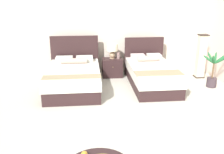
# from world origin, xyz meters

# --- Properties ---
(ground_plane) EXTENTS (9.74, 10.29, 0.02)m
(ground_plane) POSITION_xyz_m (0.00, 0.00, -0.01)
(ground_plane) COLOR beige
(wall_back) EXTENTS (9.74, 0.12, 2.65)m
(wall_back) POSITION_xyz_m (0.00, 3.35, 1.33)
(wall_back) COLOR beige
(wall_back) RESTS_ON ground
(bed_near_window) EXTENTS (1.37, 2.20, 1.20)m
(bed_near_window) POSITION_xyz_m (-1.03, 2.01, 0.30)
(bed_near_window) COLOR #301E20
(bed_near_window) RESTS_ON ground
(bed_near_corner) EXTENTS (1.15, 2.12, 1.13)m
(bed_near_corner) POSITION_xyz_m (1.02, 2.01, 0.31)
(bed_near_corner) COLOR #301E20
(bed_near_corner) RESTS_ON ground
(nightstand) EXTENTS (0.58, 0.44, 0.54)m
(nightstand) POSITION_xyz_m (0.06, 2.84, 0.27)
(nightstand) COLOR #301E20
(nightstand) RESTS_ON ground
(table_lamp) EXTENTS (0.33, 0.33, 0.44)m
(table_lamp) POSITION_xyz_m (0.06, 2.86, 0.83)
(table_lamp) COLOR tan
(table_lamp) RESTS_ON nightstand
(vase) EXTENTS (0.08, 0.08, 0.19)m
(vase) POSITION_xyz_m (0.23, 2.80, 0.64)
(vase) COLOR gray
(vase) RESTS_ON nightstand
(loose_apple) EXTENTS (0.08, 0.08, 0.08)m
(loose_apple) POSITION_xyz_m (-0.72, -1.60, 0.51)
(loose_apple) COLOR gold
(loose_apple) RESTS_ON coffee_table
(floor_lamp_corner) EXTENTS (0.26, 0.26, 1.26)m
(floor_lamp_corner) POSITION_xyz_m (2.60, 2.52, 0.63)
(floor_lamp_corner) COLOR #31261F
(floor_lamp_corner) RESTS_ON ground
(potted_palm) EXTENTS (0.64, 0.56, 0.94)m
(potted_palm) POSITION_xyz_m (2.59, 1.72, 0.34)
(potted_palm) COLOR #3F3239
(potted_palm) RESTS_ON ground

